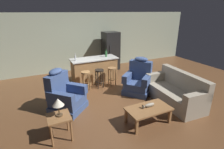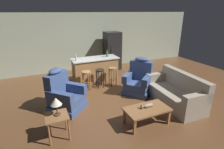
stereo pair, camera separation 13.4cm
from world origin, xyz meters
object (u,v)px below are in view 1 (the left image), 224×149
object	(u,v)px
recliner_near_island	(138,80)
bar_stool_right	(112,73)
bar_stool_middle	(99,75)
table_lamp	(58,103)
refrigerator	(111,51)
coffee_table	(148,110)
couch	(176,92)
bottle_short_amber	(75,58)
end_table	(59,120)
recliner_near_lamp	(65,96)
fish_figurine	(148,105)
bar_stool_left	(86,77)
bottle_tall_green	(106,54)
kitchen_island	(94,70)

from	to	relation	value
recliner_near_island	bar_stool_right	world-z (taller)	recliner_near_island
bar_stool_middle	bar_stool_right	bearing A→B (deg)	0.00
table_lamp	refrigerator	distance (m)	5.05
coffee_table	recliner_near_island	world-z (taller)	recliner_near_island
couch	bar_stool_right	distance (m)	2.36
table_lamp	bottle_short_amber	world-z (taller)	bottle_short_amber
end_table	recliner_near_lamp	bearing A→B (deg)	73.18
fish_figurine	recliner_near_island	bearing A→B (deg)	64.64
coffee_table	couch	size ratio (longest dim) A/B	0.56
coffee_table	bar_stool_left	size ratio (longest dim) A/B	1.62
couch	bottle_tall_green	xyz separation A→B (m)	(-1.12, 2.69, 0.72)
fish_figurine	recliner_near_island	size ratio (longest dim) A/B	0.28
coffee_table	couch	world-z (taller)	couch
table_lamp	bar_stool_left	bearing A→B (deg)	59.75
recliner_near_lamp	bar_stool_left	bearing A→B (deg)	93.77
bar_stool_left	bottle_tall_green	distance (m)	1.37
bar_stool_middle	recliner_near_lamp	bearing A→B (deg)	-144.83
couch	kitchen_island	xyz separation A→B (m)	(-1.63, 2.68, 0.14)
coffee_table	bar_stool_middle	world-z (taller)	bar_stool_middle
recliner_near_island	refrigerator	bearing A→B (deg)	-135.23
coffee_table	bar_stool_right	bearing A→B (deg)	84.88
fish_figurine	bar_stool_right	size ratio (longest dim) A/B	0.50
fish_figurine	bar_stool_left	size ratio (longest dim) A/B	0.50
couch	bottle_tall_green	size ratio (longest dim) A/B	6.52
couch	bar_stool_middle	bearing A→B (deg)	-47.34
end_table	refrigerator	distance (m)	5.10
coffee_table	couch	xyz separation A→B (m)	(1.39, 0.50, -0.02)
bar_stool_right	bottle_tall_green	world-z (taller)	bottle_tall_green
coffee_table	bar_stool_left	bearing A→B (deg)	107.15
bar_stool_left	bottle_short_amber	distance (m)	0.83
couch	bar_stool_middle	size ratio (longest dim) A/B	2.86
bar_stool_left	bar_stool_middle	distance (m)	0.51
bar_stool_right	refrigerator	bearing A→B (deg)	66.27
fish_figurine	bar_stool_left	distance (m)	2.63
coffee_table	bar_stool_middle	bearing A→B (deg)	96.25
couch	kitchen_island	size ratio (longest dim) A/B	1.08
recliner_near_island	bar_stool_left	xyz separation A→B (m)	(-1.56, 0.94, 0.05)
bar_stool_middle	bottle_short_amber	distance (m)	1.07
coffee_table	refrigerator	world-z (taller)	refrigerator
coffee_table	refrigerator	bearing A→B (deg)	76.74
recliner_near_lamp	recliner_near_island	size ratio (longest dim) A/B	1.00
kitchen_island	bottle_tall_green	bearing A→B (deg)	1.27
recliner_near_lamp	refrigerator	distance (m)	3.99
couch	bar_stool_left	bearing A→B (deg)	-39.77
fish_figurine	bottle_short_amber	distance (m)	3.27
recliner_near_lamp	table_lamp	bearing A→B (deg)	-59.62
bar_stool_left	bar_stool_right	size ratio (longest dim) A/B	1.00
fish_figurine	bottle_tall_green	xyz separation A→B (m)	(0.24, 3.14, 0.60)
coffee_table	table_lamp	xyz separation A→B (m)	(-2.05, 0.38, 0.50)
coffee_table	recliner_near_island	size ratio (longest dim) A/B	0.92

